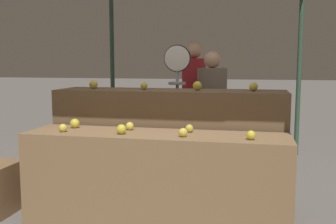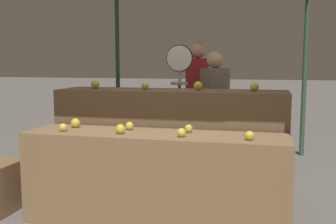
{
  "view_description": "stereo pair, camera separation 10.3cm",
  "coord_description": "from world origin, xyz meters",
  "views": [
    {
      "loc": [
        0.81,
        -3.24,
        1.42
      ],
      "look_at": [
        0.05,
        0.3,
        0.96
      ],
      "focal_mm": 42.0,
      "sensor_mm": 36.0,
      "label": 1
    },
    {
      "loc": [
        0.91,
        -3.21,
        1.42
      ],
      "look_at": [
        0.05,
        0.3,
        0.96
      ],
      "focal_mm": 42.0,
      "sensor_mm": 36.0,
      "label": 2
    }
  ],
  "objects": [
    {
      "name": "apple_front_5",
      "position": [
        -0.27,
        0.11,
        0.85
      ],
      "size": [
        0.07,
        0.07,
        0.07
      ],
      "primitive_type": "sphere",
      "color": "yellow",
      "rests_on": "display_counter_front"
    },
    {
      "name": "apple_back_2",
      "position": [
        0.28,
        0.6,
        1.19
      ],
      "size": [
        0.09,
        0.09,
        0.09
      ],
      "primitive_type": "sphere",
      "color": "gold",
      "rests_on": "display_counter_back"
    },
    {
      "name": "apple_front_0",
      "position": [
        -0.81,
        -0.1,
        0.85
      ],
      "size": [
        0.07,
        0.07,
        0.07
      ],
      "primitive_type": "sphere",
      "color": "yellow",
      "rests_on": "display_counter_front"
    },
    {
      "name": "ground_plane",
      "position": [
        0.0,
        0.0,
        0.0
      ],
      "size": [
        60.0,
        60.0,
        0.0
      ],
      "primitive_type": "plane",
      "color": "slate"
    },
    {
      "name": "produce_scale",
      "position": [
        -0.04,
        1.19,
        1.19
      ],
      "size": [
        0.31,
        0.2,
        1.62
      ],
      "color": "#99999E",
      "rests_on": "ground_plane"
    },
    {
      "name": "person_customer_left",
      "position": [
        0.03,
        2.0,
        0.99
      ],
      "size": [
        0.42,
        0.42,
        1.7
      ],
      "rotation": [
        0.0,
        0.0,
        3.58
      ],
      "color": "#2D2D38",
      "rests_on": "ground_plane"
    },
    {
      "name": "apple_front_4",
      "position": [
        -0.8,
        0.11,
        0.86
      ],
      "size": [
        0.09,
        0.09,
        0.09
      ],
      "primitive_type": "sphere",
      "color": "gold",
      "rests_on": "display_counter_front"
    },
    {
      "name": "apple_front_1",
      "position": [
        -0.27,
        -0.1,
        0.86
      ],
      "size": [
        0.08,
        0.08,
        0.08
      ],
      "primitive_type": "sphere",
      "color": "gold",
      "rests_on": "display_counter_front"
    },
    {
      "name": "apple_back_3",
      "position": [
        0.82,
        0.61,
        1.19
      ],
      "size": [
        0.08,
        0.08,
        0.08
      ],
      "primitive_type": "sphere",
      "color": "gold",
      "rests_on": "display_counter_back"
    },
    {
      "name": "display_counter_front",
      "position": [
        0.0,
        0.0,
        0.41
      ],
      "size": [
        2.29,
        0.55,
        0.81
      ],
      "primitive_type": "cube",
      "color": "olive",
      "rests_on": "ground_plane"
    },
    {
      "name": "display_counter_back",
      "position": [
        0.0,
        0.6,
        0.57
      ],
      "size": [
        2.29,
        0.55,
        1.15
      ],
      "primitive_type": "cube",
      "color": "brown",
      "rests_on": "ground_plane"
    },
    {
      "name": "apple_back_0",
      "position": [
        -0.81,
        0.6,
        1.19
      ],
      "size": [
        0.09,
        0.09,
        0.09
      ],
      "primitive_type": "sphere",
      "color": "gold",
      "rests_on": "display_counter_back"
    },
    {
      "name": "apple_back_1",
      "position": [
        -0.27,
        0.6,
        1.18
      ],
      "size": [
        0.07,
        0.07,
        0.07
      ],
      "primitive_type": "sphere",
      "color": "gold",
      "rests_on": "display_counter_back"
    },
    {
      "name": "apple_front_3",
      "position": [
        0.81,
        -0.11,
        0.85
      ],
      "size": [
        0.07,
        0.07,
        0.07
      ],
      "primitive_type": "sphere",
      "color": "gold",
      "rests_on": "display_counter_front"
    },
    {
      "name": "apple_front_2",
      "position": [
        0.26,
        -0.11,
        0.85
      ],
      "size": [
        0.07,
        0.07,
        0.07
      ],
      "primitive_type": "sphere",
      "color": "yellow",
      "rests_on": "display_counter_front"
    },
    {
      "name": "person_vendor_at_scale",
      "position": [
        0.33,
        1.54,
        0.89
      ],
      "size": [
        0.41,
        0.41,
        1.56
      ],
      "rotation": [
        0.0,
        0.0,
        2.99
      ],
      "color": "#2D2D38",
      "rests_on": "ground_plane"
    },
    {
      "name": "apple_front_6",
      "position": [
        0.28,
        0.11,
        0.85
      ],
      "size": [
        0.07,
        0.07,
        0.07
      ],
      "primitive_type": "sphere",
      "color": "gold",
      "rests_on": "display_counter_front"
    }
  ]
}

